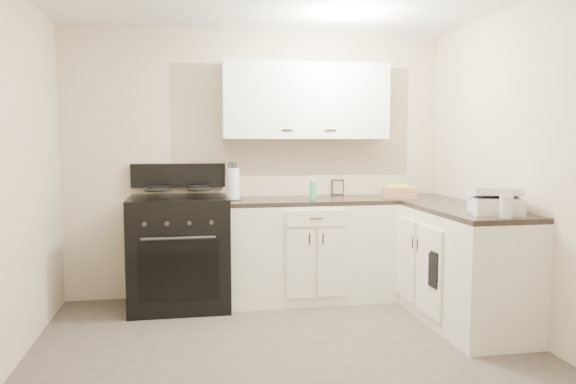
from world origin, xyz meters
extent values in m
plane|color=#473F38|center=(0.00, 0.00, 0.00)|extent=(3.60, 3.60, 0.00)
plane|color=beige|center=(0.00, 1.80, 1.25)|extent=(3.60, 0.00, 3.60)
plane|color=beige|center=(1.80, 0.00, 1.25)|extent=(0.00, 3.60, 3.60)
plane|color=beige|center=(0.00, -1.80, 1.25)|extent=(3.60, 0.00, 3.60)
cube|color=white|center=(0.43, 1.50, 0.45)|extent=(1.55, 0.60, 0.90)
cube|color=white|center=(1.50, 0.85, 0.45)|extent=(0.60, 1.90, 0.90)
cube|color=black|center=(0.43, 1.50, 0.92)|extent=(1.55, 0.60, 0.04)
cube|color=black|center=(1.50, 0.85, 0.92)|extent=(0.60, 1.90, 0.04)
cube|color=white|center=(0.43, 1.65, 1.84)|extent=(1.55, 0.30, 0.70)
cube|color=black|center=(-0.75, 1.48, 0.46)|extent=(0.86, 0.74, 1.04)
cube|color=tan|center=(-0.27, 1.55, 1.06)|extent=(0.12, 0.11, 0.25)
cylinder|color=white|center=(-0.27, 1.51, 1.08)|extent=(0.12, 0.12, 0.28)
cylinder|color=#42AD69|center=(0.45, 1.44, 1.02)|extent=(0.06, 0.06, 0.17)
cube|color=black|center=(0.77, 1.76, 1.02)|extent=(0.13, 0.06, 0.16)
cube|color=tan|center=(1.27, 1.40, 0.99)|extent=(0.35, 0.28, 0.10)
cube|color=silver|center=(1.53, 0.19, 1.00)|extent=(0.40, 0.39, 0.12)
cylinder|color=silver|center=(1.50, 0.00, 1.02)|extent=(0.11, 0.11, 0.15)
cube|color=black|center=(1.18, 0.42, 0.52)|extent=(0.02, 0.13, 0.22)
cube|color=black|center=(1.18, 0.44, 0.48)|extent=(0.02, 0.15, 0.26)
camera|label=1|loc=(-0.68, -3.53, 1.48)|focal=35.00mm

